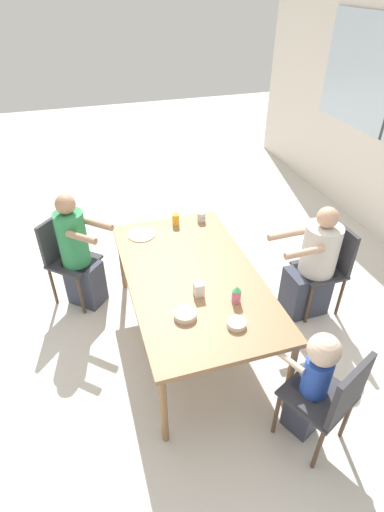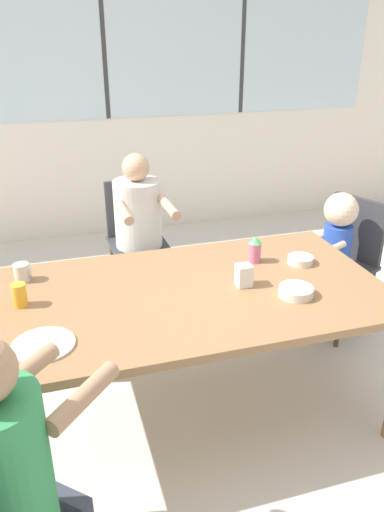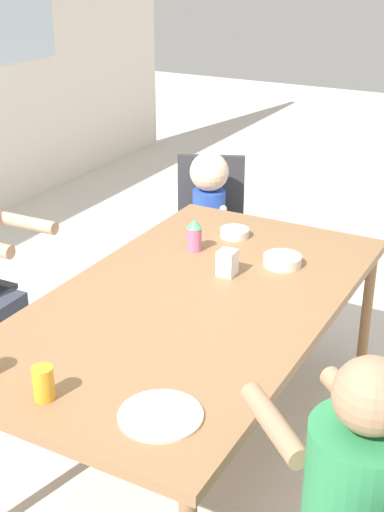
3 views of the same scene
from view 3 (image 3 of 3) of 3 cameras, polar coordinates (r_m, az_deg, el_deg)
ground_plane at (r=3.16m, az=0.00°, el=-15.19°), size 16.00×16.00×0.00m
dining_table at (r=2.78m, az=0.00°, el=-4.32°), size 1.87×1.04×0.73m
chair_for_toddler at (r=4.07m, az=1.44°, el=2.93°), size 0.53×0.53×0.89m
person_toddler at (r=3.94m, az=1.32°, el=1.74°), size 0.38×0.30×0.97m
sippy_cup at (r=3.15m, az=0.18°, el=1.70°), size 0.07×0.07×0.14m
juice_glass at (r=2.22m, az=-11.81°, el=-9.93°), size 0.07×0.07×0.11m
milk_carton_small at (r=2.93m, az=2.83°, el=-0.54°), size 0.07×0.07×0.11m
bowl_white_shallow at (r=3.05m, az=7.25°, el=-0.35°), size 0.16×0.16×0.04m
bowl_cereal at (r=3.32m, az=3.43°, el=1.87°), size 0.14×0.14×0.04m
plate_tortillas at (r=2.13m, az=-2.53°, el=-12.62°), size 0.25×0.25×0.01m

